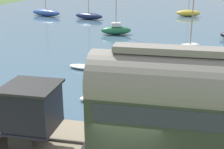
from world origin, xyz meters
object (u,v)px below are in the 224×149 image
(sailboat_gray, at_px, (189,53))
(sailboat_blue, at_px, (46,13))
(steam_locomotive, at_px, (6,110))
(sailboat_yellow, at_px, (188,13))
(rowboat_far_out, at_px, (218,102))
(rowboat_near_shore, at_px, (96,98))
(sailboat_navy, at_px, (89,16))
(sailboat_green, at_px, (116,30))
(rowboat_mid_harbor, at_px, (85,67))

(sailboat_gray, distance_m, sailboat_blue, 34.55)
(steam_locomotive, height_order, sailboat_blue, sailboat_blue)
(sailboat_yellow, relative_size, rowboat_far_out, 3.28)
(sailboat_gray, xyz_separation_m, rowboat_near_shore, (-10.92, 5.93, -0.41))
(sailboat_gray, relative_size, sailboat_navy, 1.22)
(rowboat_far_out, bearing_deg, sailboat_gray, 33.39)
(sailboat_gray, relative_size, sailboat_blue, 0.91)
(sailboat_blue, distance_m, sailboat_green, 21.10)
(sailboat_gray, height_order, sailboat_yellow, sailboat_yellow)
(steam_locomotive, height_order, sailboat_navy, sailboat_navy)
(sailboat_blue, bearing_deg, sailboat_gray, -117.47)
(sailboat_yellow, height_order, sailboat_green, sailboat_green)
(sailboat_gray, bearing_deg, sailboat_yellow, -34.45)
(sailboat_yellow, distance_m, sailboat_green, 21.10)
(steam_locomotive, relative_size, rowboat_far_out, 2.73)
(sailboat_yellow, bearing_deg, rowboat_near_shore, 166.60)
(sailboat_gray, xyz_separation_m, sailboat_blue, (24.35, 24.50, 0.04))
(rowboat_near_shore, bearing_deg, sailboat_yellow, -30.99)
(sailboat_navy, distance_m, rowboat_far_out, 36.68)
(sailboat_green, bearing_deg, sailboat_blue, 33.92)
(rowboat_far_out, bearing_deg, sailboat_blue, 62.04)
(rowboat_near_shore, bearing_deg, steam_locomotive, 139.40)
(steam_locomotive, relative_size, sailboat_green, 0.69)
(sailboat_blue, bearing_deg, sailboat_yellow, -61.86)
(sailboat_navy, xyz_separation_m, sailboat_green, (-12.03, -7.05, 0.10))
(sailboat_navy, height_order, rowboat_mid_harbor, sailboat_navy)
(sailboat_gray, bearing_deg, sailboat_navy, 2.10)
(rowboat_far_out, bearing_deg, sailboat_navy, 53.31)
(steam_locomotive, xyz_separation_m, sailboat_blue, (41.85, 16.34, -1.51))
(sailboat_gray, xyz_separation_m, rowboat_far_out, (-10.06, -1.49, -0.40))
(sailboat_blue, bearing_deg, steam_locomotive, -141.32)
(sailboat_green, bearing_deg, sailboat_yellow, -40.19)
(steam_locomotive, xyz_separation_m, sailboat_green, (27.69, 0.71, -1.48))
(sailboat_blue, relative_size, sailboat_yellow, 0.98)
(rowboat_mid_harbor, xyz_separation_m, rowboat_near_shore, (-6.19, -2.63, 0.00))
(sailboat_gray, relative_size, rowboat_near_shore, 2.91)
(sailboat_green, height_order, rowboat_far_out, sailboat_green)
(steam_locomotive, distance_m, rowboat_mid_harbor, 12.93)
(sailboat_green, relative_size, rowboat_mid_harbor, 3.12)
(steam_locomotive, relative_size, sailboat_gray, 0.93)
(sailboat_navy, bearing_deg, rowboat_far_out, -135.51)
(rowboat_near_shore, bearing_deg, sailboat_green, -13.98)
(steam_locomotive, height_order, rowboat_mid_harbor, steam_locomotive)
(steam_locomotive, xyz_separation_m, rowboat_far_out, (7.44, -9.65, -1.95))
(rowboat_mid_harbor, height_order, rowboat_far_out, rowboat_far_out)
(sailboat_blue, bearing_deg, rowboat_near_shore, -134.88)
(sailboat_blue, xyz_separation_m, rowboat_far_out, (-34.41, -25.99, -0.44))
(steam_locomotive, xyz_separation_m, sailboat_navy, (39.72, 7.76, -1.58))
(sailboat_gray, xyz_separation_m, sailboat_navy, (22.22, 15.92, -0.04))
(steam_locomotive, height_order, sailboat_gray, sailboat_gray)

